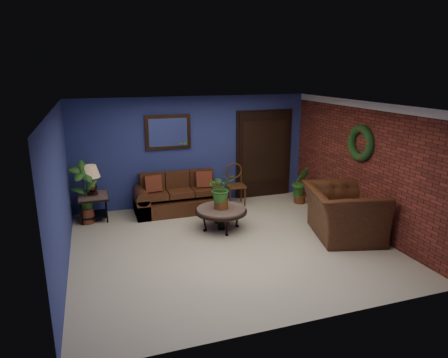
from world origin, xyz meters
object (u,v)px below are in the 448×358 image
object	(u,v)px
sofa	(179,198)
end_table	(93,201)
side_chair	(235,181)
coffee_table	(221,211)
table_lamp	(91,176)
armchair	(343,212)

from	to	relation	value
sofa	end_table	bearing A→B (deg)	-179.26
sofa	end_table	xyz separation A→B (m)	(-1.81, -0.02, 0.14)
sofa	side_chair	size ratio (longest dim) A/B	2.02
side_chair	coffee_table	bearing A→B (deg)	-114.04
table_lamp	armchair	world-z (taller)	table_lamp
sofa	end_table	world-z (taller)	sofa
armchair	side_chair	bearing A→B (deg)	42.37
coffee_table	table_lamp	bearing A→B (deg)	150.90
table_lamp	armchair	xyz separation A→B (m)	(4.45, -2.36, -0.48)
coffee_table	table_lamp	xyz separation A→B (m)	(-2.38, 1.32, 0.57)
sofa	armchair	world-z (taller)	armchair
sofa	table_lamp	bearing A→B (deg)	-179.26
sofa	side_chair	xyz separation A→B (m)	(1.36, 0.05, 0.26)
table_lamp	sofa	bearing A→B (deg)	0.74
coffee_table	end_table	xyz separation A→B (m)	(-2.38, 1.32, 0.05)
coffee_table	armchair	bearing A→B (deg)	-26.58
sofa	armchair	distance (m)	3.56
armchair	coffee_table	bearing A→B (deg)	78.17
sofa	table_lamp	world-z (taller)	table_lamp
end_table	table_lamp	xyz separation A→B (m)	(-0.00, 0.00, 0.53)
coffee_table	side_chair	world-z (taller)	side_chair
table_lamp	side_chair	bearing A→B (deg)	1.28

